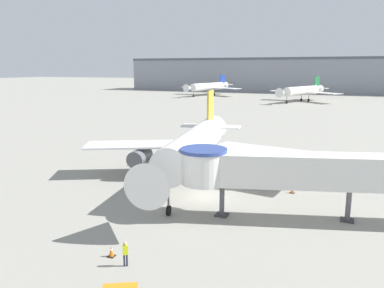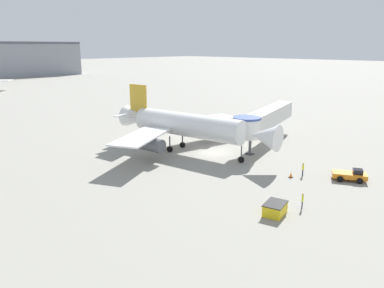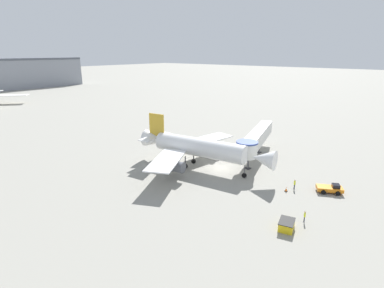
# 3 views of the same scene
# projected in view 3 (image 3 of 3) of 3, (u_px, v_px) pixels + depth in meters

# --- Properties ---
(ground_plane) EXTENTS (800.00, 800.00, 0.00)m
(ground_plane) POSITION_uv_depth(u_px,v_px,m) (221.00, 168.00, 59.60)
(ground_plane) COLOR gray
(main_airplane) EXTENTS (27.97, 28.29, 9.89)m
(main_airplane) POSITION_uv_depth(u_px,v_px,m) (197.00, 148.00, 58.61)
(main_airplane) COLOR white
(main_airplane) RESTS_ON ground_plane
(jet_bridge) EXTENTS (22.30, 8.76, 6.06)m
(jet_bridge) POSITION_uv_depth(u_px,v_px,m) (256.00, 139.00, 63.38)
(jet_bridge) COLOR silver
(jet_bridge) RESTS_ON ground_plane
(pushback_tug_orange) EXTENTS (3.55, 4.45, 1.50)m
(pushback_tug_orange) POSITION_uv_depth(u_px,v_px,m) (330.00, 188.00, 49.10)
(pushback_tug_orange) COLOR orange
(pushback_tug_orange) RESTS_ON ground_plane
(service_container_yellow) EXTENTS (2.99, 2.42, 1.20)m
(service_container_yellow) POSITION_uv_depth(u_px,v_px,m) (287.00, 225.00, 38.93)
(service_container_yellow) COLOR yellow
(service_container_yellow) RESTS_ON ground_plane
(traffic_cone_starboard_wing) EXTENTS (0.47, 0.47, 0.78)m
(traffic_cone_starboard_wing) POSITION_uv_depth(u_px,v_px,m) (225.00, 152.00, 68.07)
(traffic_cone_starboard_wing) COLOR black
(traffic_cone_starboard_wing) RESTS_ON ground_plane
(traffic_cone_near_nose) EXTENTS (0.49, 0.49, 0.81)m
(traffic_cone_near_nose) POSITION_uv_depth(u_px,v_px,m) (286.00, 189.00, 49.54)
(traffic_cone_near_nose) COLOR black
(traffic_cone_near_nose) RESTS_ON ground_plane
(ground_crew_marshaller) EXTENTS (0.36, 0.30, 1.62)m
(ground_crew_marshaller) POSITION_uv_depth(u_px,v_px,m) (305.00, 216.00, 40.46)
(ground_crew_marshaller) COLOR #1E2338
(ground_crew_marshaller) RESTS_ON ground_plane
(ground_crew_wing_walker) EXTENTS (0.38, 0.35, 1.72)m
(ground_crew_wing_walker) POSITION_uv_depth(u_px,v_px,m) (295.00, 184.00, 50.11)
(ground_crew_wing_walker) COLOR #1E2338
(ground_crew_wing_walker) RESTS_ON ground_plane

